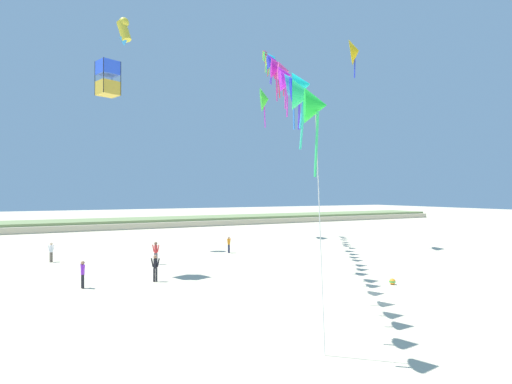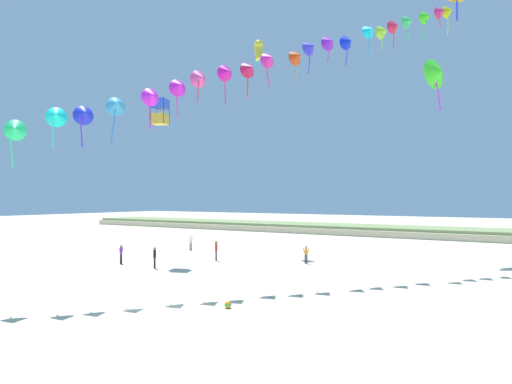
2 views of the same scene
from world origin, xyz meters
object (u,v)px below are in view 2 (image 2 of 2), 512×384
Objects in this scene: person_far_right at (216,249)px; person_near_right at (155,256)px; large_kite_low_lead at (438,73)px; person_mid_center at (121,253)px; large_kite_high_solo at (259,51)px; person_near_left at (306,253)px; beach_ball at (228,305)px; person_far_left at (191,242)px; large_kite_outer_drift at (160,112)px.

person_near_right is at bearing -103.78° from person_far_right.
person_near_right is at bearing -134.44° from large_kite_low_lead.
large_kite_high_solo is (4.53, 14.07, 19.66)m from person_mid_center.
large_kite_low_lead reaches higher than person_near_left.
large_kite_low_lead is at bearing 11.37° from large_kite_high_solo.
person_near_left is 16.24m from beach_ball.
beach_ball is at bearing -24.58° from person_mid_center.
person_mid_center is 10.55m from person_far_left.
large_kite_high_solo reaches higher than large_kite_low_lead.
large_kite_outer_drift is at bearing -152.74° from person_near_left.
large_kite_high_solo reaches higher than person_near_left.
large_kite_outer_drift is (-2.36, 2.94, 11.85)m from person_near_right.
large_kite_high_solo is at bearing 88.04° from person_near_right.
large_kite_high_solo is (6.04, 3.62, 19.67)m from person_far_left.
large_kite_outer_drift is at bearing 128.73° from person_near_right.
person_far_right reaches higher than person_far_left.
person_far_left is at bearing 145.55° from person_far_right.
person_near_left is at bearing 27.26° from large_kite_outer_drift.
large_kite_low_lead is (8.68, 9.06, 15.81)m from person_near_left.
beach_ball is (11.72, -21.50, -20.38)m from large_kite_high_solo.
person_near_right is 1.05× the size of person_mid_center.
large_kite_outer_drift is at bearing -142.36° from person_far_right.
beach_ball is at bearing -30.55° from person_near_right.
person_mid_center is 0.71× the size of large_kite_outer_drift.
person_far_left is (-14.21, 2.05, 0.03)m from person_near_left.
person_near_left is 0.96× the size of person_far_left.
person_near_right is 0.62× the size of large_kite_high_solo.
person_far_right is 21.33m from large_kite_high_solo.
large_kite_low_lead is at bearing 45.56° from person_near_right.
person_mid_center is 24.60m from large_kite_high_solo.
person_mid_center is at bearing -134.14° from person_far_right.
large_kite_outer_drift reaches higher than person_near_right.
person_near_left is at bearing -34.75° from large_kite_high_solo.
person_mid_center reaches higher than beach_ball.
large_kite_low_lead is at bearing 78.36° from beach_ball.
person_near_right reaches higher than person_near_left.
person_far_right is at bearing -159.16° from person_near_left.
large_kite_outer_drift reaches higher than person_far_right.
beach_ball is at bearing -77.35° from person_near_left.
beach_ball is at bearing -45.18° from person_far_left.
person_far_left reaches higher than person_near_left.
person_mid_center is 0.91× the size of person_far_right.
person_near_left reaches higher than beach_ball.
large_kite_outer_drift is (-11.02, -5.68, 11.94)m from person_near_left.
person_near_right is 6.05m from person_far_right.
person_far_left is 4.27× the size of beach_ball.
person_mid_center is at bearing 176.81° from person_near_right.
large_kite_high_solo reaches higher than beach_ball.
large_kite_outer_drift reaches higher than person_near_left.
person_far_right reaches higher than person_near_left.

